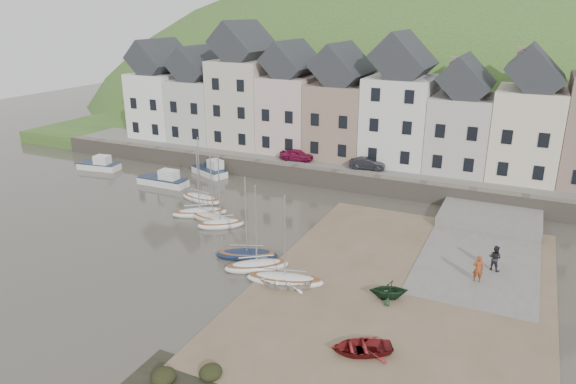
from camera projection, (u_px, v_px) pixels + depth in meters
The scene contains 25 objects.
ground at pixel (253, 255), 38.21m from camera, with size 160.00×160.00×0.00m, color #413C33.
quay_land at pixel (376, 147), 65.35m from camera, with size 90.00×30.00×1.50m, color #3A5F26.
quay_street at pixel (346, 164), 55.24m from camera, with size 70.00×7.00×0.10m, color slate.
seawall at pixel (335, 179), 52.46m from camera, with size 70.00×1.20×1.80m, color slate.
beach at pixel (403, 287), 33.80m from camera, with size 18.00×26.00×0.06m, color brown.
slipway at pixel (482, 249), 39.03m from camera, with size 8.00×18.00×0.12m, color slate.
hillside at pixel (387, 209), 97.45m from camera, with size 134.40×84.00×84.00m.
townhouse_terrace at pixel (375, 106), 55.64m from camera, with size 61.05×8.00×13.93m.
sailboat_0 at pixel (201, 198), 49.05m from camera, with size 4.53×2.12×6.32m.
sailboat_1 at pixel (200, 212), 45.65m from camera, with size 4.73×3.97×6.32m.
sailboat_2 at pixel (213, 218), 44.31m from camera, with size 4.92×2.06×6.32m.
sailboat_3 at pixel (221, 224), 43.18m from camera, with size 4.02×3.49×6.32m.
sailboat_4 at pixel (257, 266), 36.11m from camera, with size 4.49×3.86×6.32m.
sailboat_5 at pixel (247, 254), 37.79m from camera, with size 4.74×3.09×6.32m.
sailboat_6 at pixel (285, 279), 34.27m from camera, with size 5.38×2.74×6.32m.
motorboat_0 at pixel (164, 180), 53.29m from camera, with size 5.33×1.76×1.70m.
motorboat_1 at pixel (100, 165), 58.56m from camera, with size 4.87×2.40×1.70m.
motorboat_2 at pixel (211, 170), 56.66m from camera, with size 4.82×3.34×1.70m.
rowboat_white at pixel (285, 281), 33.76m from camera, with size 2.38×3.33×0.69m, color white.
rowboat_green at pixel (389, 290), 32.19m from camera, with size 2.02×2.34×1.24m, color #16331C.
rowboat_red at pixel (361, 347), 27.17m from camera, with size 2.29×3.21×0.67m, color maroon.
person_red at pixel (478, 269), 34.02m from camera, with size 0.67×0.44×1.83m, color #913D1A.
person_dark at pixel (495, 258), 35.53m from camera, with size 0.87×0.68×1.80m, color black.
car_left at pixel (297, 155), 56.29m from camera, with size 1.47×3.65×1.24m, color maroon.
car_right at pixel (367, 164), 53.15m from camera, with size 1.25×3.59×1.18m, color black.
Camera 1 is at (16.98, -30.24, 16.89)m, focal length 32.75 mm.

